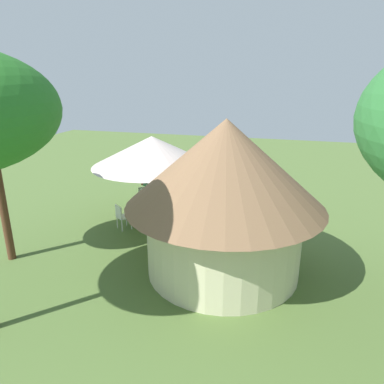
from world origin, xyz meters
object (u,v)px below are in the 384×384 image
Objects in this scene: zebra_nearest_camera at (164,172)px; patio_dining_table at (154,204)px; patio_chair_west_end at (145,197)px; patio_chair_near_hut at (172,219)px; zebra_by_umbrella at (216,181)px; striped_lounge_chair at (290,218)px; patio_chair_near_lawn at (122,215)px; guest_beside_umbrella at (207,197)px; patio_chair_east_end at (186,202)px; guest_behind_table at (148,181)px; thatched_hut at (225,190)px; standing_watcher at (279,187)px; shade_umbrella at (152,151)px.

patio_dining_table is at bearing -61.33° from zebra_nearest_camera.
zebra_nearest_camera is at bearing -128.87° from patio_chair_west_end.
patio_chair_near_hut is 0.45× the size of zebra_by_umbrella.
striped_lounge_chair is 0.47× the size of zebra_by_umbrella.
guest_beside_umbrella reaches higher than patio_chair_near_lawn.
guest_beside_umbrella reaches higher than zebra_by_umbrella.
guest_behind_table reaches higher than patio_chair_east_end.
thatched_hut is 2.33× the size of zebra_nearest_camera.
standing_watcher is (-2.51, -1.74, 0.05)m from guest_beside_umbrella.
thatched_hut is 5.78m from zebra_by_umbrella.
shade_umbrella is at bearing -108.93° from guest_beside_umbrella.
patio_chair_near_hut is at bearing 140.70° from zebra_by_umbrella.
guest_beside_umbrella is at bearing 129.88° from patio_chair_west_end.
guest_beside_umbrella is at bearing -69.13° from thatched_hut.
patio_chair_near_hut is at bearing 139.17° from patio_dining_table.
guest_beside_umbrella is at bearing 156.21° from zebra_by_umbrella.
guest_behind_table is 5.31m from standing_watcher.
zebra_nearest_camera reaches higher than patio_dining_table.
patio_chair_west_end is 5.37m from standing_watcher.
thatched_hut is 3.09× the size of guest_behind_table.
zebra_by_umbrella is at bearing -67.81° from patio_chair_east_end.
patio_dining_table is at bearing 50.83° from striped_lounge_chair.
patio_dining_table is 1.83× the size of striped_lounge_chair.
patio_chair_east_end is 2.63m from patio_chair_near_lawn.
shade_umbrella is 5.53m from striped_lounge_chair.
patio_chair_near_hut is 1.77m from patio_chair_east_end.
patio_chair_west_end is 0.45× the size of zebra_by_umbrella.
patio_dining_table is 1.93× the size of patio_chair_near_hut.
striped_lounge_chair is (-5.71, 0.03, -0.26)m from patio_chair_west_end.
striped_lounge_chair is 3.61m from zebra_by_umbrella.
thatched_hut is 3.74m from guest_beside_umbrella.
patio_chair_west_end is (1.82, -1.90, 0.00)m from patio_chair_near_hut.
zebra_by_umbrella is at bearing -123.33° from patio_dining_table.
patio_chair_near_hut is 3.13m from guest_behind_table.
patio_chair_west_end is 2.80m from guest_beside_umbrella.
guest_beside_umbrella reaches higher than patio_chair_west_end.
thatched_hut is at bearing 138.39° from shade_umbrella.
patio_chair_west_end is (3.94, -3.81, -1.81)m from thatched_hut.
patio_chair_east_end is at bearing 100.93° from standing_watcher.
patio_chair_near_hut is (-1.00, 0.86, -2.11)m from shade_umbrella.
thatched_hut is 4.18m from shade_umbrella.
standing_watcher is at bearing -126.91° from zebra_by_umbrella.
standing_watcher is (-4.39, -2.21, 0.35)m from patio_dining_table.
guest_behind_table is (4.00, -4.36, -1.32)m from thatched_hut.
patio_chair_west_end is at bearing -43.99° from thatched_hut.
guest_behind_table is at bearing 33.38° from striped_lounge_chair.
guest_behind_table reaches higher than zebra_by_umbrella.
patio_chair_near_lawn is at bearing -23.72° from thatched_hut.
zebra_nearest_camera is at bearing -76.43° from shade_umbrella.
thatched_hut is at bearing 138.39° from patio_dining_table.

